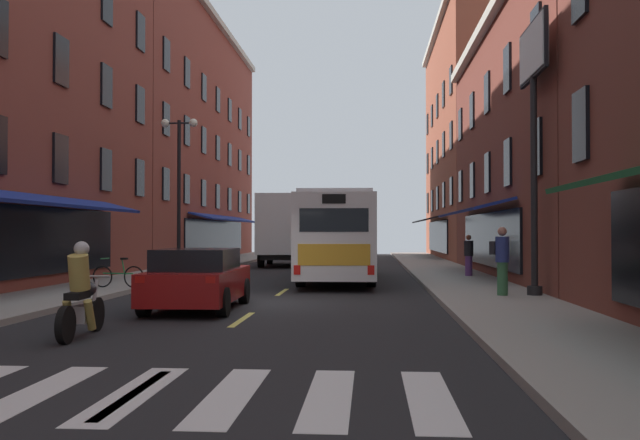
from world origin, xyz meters
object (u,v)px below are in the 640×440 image
object	(u,v)px
box_truck	(285,230)
sedan_near	(306,248)
bicycle_near	(118,276)
pedestrian_near	(502,259)
pedestrian_mid	(469,255)
sedan_mid	(198,279)
street_lamp_twin	(179,190)
billboard_sign	(533,87)
transit_bus	(338,236)
motorcycle_rider	(81,296)

from	to	relation	value
box_truck	sedan_near	size ratio (longest dim) A/B	1.60
bicycle_near	pedestrian_near	size ratio (longest dim) A/B	0.93
box_truck	pedestrian_mid	world-z (taller)	box_truck
sedan_mid	pedestrian_mid	bearing A→B (deg)	54.28
street_lamp_twin	billboard_sign	bearing A→B (deg)	-30.48
billboard_sign	bicycle_near	world-z (taller)	billboard_sign
transit_bus	street_lamp_twin	bearing A→B (deg)	-176.17
transit_bus	pedestrian_mid	distance (m)	5.14
sedan_near	pedestrian_mid	size ratio (longest dim) A/B	2.72
motorcycle_rider	street_lamp_twin	bearing A→B (deg)	99.29
motorcycle_rider	street_lamp_twin	xyz separation A→B (m)	(-2.29, 14.01, 2.74)
sedan_near	motorcycle_rider	bearing A→B (deg)	-90.78
transit_bus	sedan_near	distance (m)	22.08
sedan_mid	street_lamp_twin	world-z (taller)	street_lamp_twin
billboard_sign	box_truck	size ratio (longest dim) A/B	1.07
transit_bus	motorcycle_rider	xyz separation A→B (m)	(-3.76, -14.41, -0.96)
motorcycle_rider	pedestrian_mid	bearing A→B (deg)	59.97
sedan_mid	street_lamp_twin	bearing A→B (deg)	108.42
street_lamp_twin	sedan_near	bearing A→B (deg)	82.87
sedan_near	street_lamp_twin	bearing A→B (deg)	-97.13
billboard_sign	sedan_near	bearing A→B (deg)	106.97
sedan_mid	motorcycle_rider	bearing A→B (deg)	-102.39
pedestrian_near	street_lamp_twin	world-z (taller)	street_lamp_twin
sedan_mid	street_lamp_twin	xyz separation A→B (m)	(-3.23, 9.71, 2.73)
transit_bus	pedestrian_mid	size ratio (longest dim) A/B	7.19
pedestrian_mid	street_lamp_twin	size ratio (longest dim) A/B	0.26
sedan_near	bicycle_near	distance (m)	27.70
transit_bus	box_truck	bearing A→B (deg)	107.33
sedan_near	street_lamp_twin	xyz separation A→B (m)	(-2.78, -22.22, 2.74)
street_lamp_twin	pedestrian_near	bearing A→B (deg)	-32.97
bicycle_near	box_truck	bearing A→B (deg)	79.63
billboard_sign	pedestrian_near	distance (m)	4.69
bicycle_near	pedestrian_mid	size ratio (longest dim) A/B	1.07
bicycle_near	street_lamp_twin	bearing A→B (deg)	86.19
transit_bus	sedan_mid	distance (m)	10.54
transit_bus	bicycle_near	xyz separation A→B (m)	(-6.41, -5.70, -1.17)
sedan_near	motorcycle_rider	world-z (taller)	motorcycle_rider
billboard_sign	transit_bus	world-z (taller)	billboard_sign
motorcycle_rider	pedestrian_mid	distance (m)	17.57
pedestrian_near	sedan_near	bearing A→B (deg)	-124.76
sedan_near	street_lamp_twin	world-z (taller)	street_lamp_twin
box_truck	pedestrian_mid	bearing A→B (deg)	-50.05
transit_bus	pedestrian_near	bearing A→B (deg)	-57.46
transit_bus	box_truck	world-z (taller)	box_truck
billboard_sign	motorcycle_rider	bearing A→B (deg)	-142.66
transit_bus	sedan_near	size ratio (longest dim) A/B	2.64
sedan_near	billboard_sign	bearing A→B (deg)	-73.03
motorcycle_rider	box_truck	bearing A→B (deg)	89.13
box_truck	sedan_mid	size ratio (longest dim) A/B	1.62
transit_bus	bicycle_near	size ratio (longest dim) A/B	6.70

